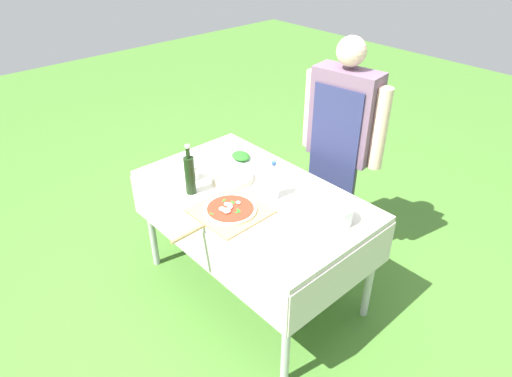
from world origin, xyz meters
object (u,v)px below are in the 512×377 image
pizza_on_peel (229,211)px  oil_bottle (190,174)px  plate_stack (233,177)px  sauce_jar (192,173)px  prep_table (253,204)px  water_bottle (273,181)px  herb_container (241,156)px  person_cook (342,137)px  mixing_tub (337,214)px

pizza_on_peel → oil_bottle: oil_bottle is taller
plate_stack → sauce_jar: bearing=-134.4°
plate_stack → prep_table: bearing=-0.8°
water_bottle → plate_stack: (-0.32, -0.05, -0.09)m
herb_container → person_cook: bearing=49.2°
water_bottle → herb_container: (-0.48, 0.16, -0.09)m
prep_table → oil_bottle: 0.43m
mixing_tub → plate_stack: bearing=-169.0°
pizza_on_peel → mixing_tub: size_ratio=3.37×
pizza_on_peel → herb_container: same height
prep_table → pizza_on_peel: pizza_on_peel is taller
pizza_on_peel → oil_bottle: 0.34m
herb_container → mixing_tub: size_ratio=1.10×
oil_bottle → herb_container: 0.52m
person_cook → mixing_tub: (0.45, -0.59, -0.11)m
person_cook → pizza_on_peel: bearing=81.0°
pizza_on_peel → plate_stack: (-0.27, 0.25, 0.01)m
prep_table → oil_bottle: size_ratio=4.57×
prep_table → water_bottle: 0.24m
person_cook → plate_stack: (-0.28, -0.73, -0.14)m
person_cook → pizza_on_peel: person_cook is taller
oil_bottle → plate_stack: size_ratio=1.18×
pizza_on_peel → water_bottle: water_bottle is taller
herb_container → sauce_jar: size_ratio=2.03×
prep_table → herb_container: size_ratio=7.53×
pizza_on_peel → plate_stack: 0.36m
oil_bottle → mixing_tub: bearing=28.5°
water_bottle → person_cook: bearing=93.4°
mixing_tub → sauce_jar: 0.96m
water_bottle → mixing_tub: (0.41, 0.09, -0.06)m
pizza_on_peel → herb_container: 0.63m
oil_bottle → sauce_jar: size_ratio=3.34×
pizza_on_peel → sauce_jar: 0.45m
water_bottle → plate_stack: bearing=-170.4°
herb_container → sauce_jar: (-0.01, -0.40, 0.02)m
oil_bottle → mixing_tub: 0.89m
prep_table → herb_container: bearing=149.4°
oil_bottle → herb_container: bearing=103.0°
prep_table → pizza_on_peel: (0.07, -0.25, 0.10)m
sauce_jar → oil_bottle: bearing=-38.0°
prep_table → plate_stack: size_ratio=5.41×
person_cook → herb_container: (-0.44, -0.51, -0.14)m
person_cook → water_bottle: (0.04, -0.67, -0.05)m
mixing_tub → plate_stack: size_ratio=0.65×
plate_stack → oil_bottle: bearing=-100.8°
herb_container → plate_stack: (0.17, -0.21, -0.00)m
pizza_on_peel → water_bottle: bearing=79.0°
oil_bottle → plate_stack: bearing=79.2°
pizza_on_peel → sauce_jar: size_ratio=6.22×
herb_container → pizza_on_peel: bearing=-46.8°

